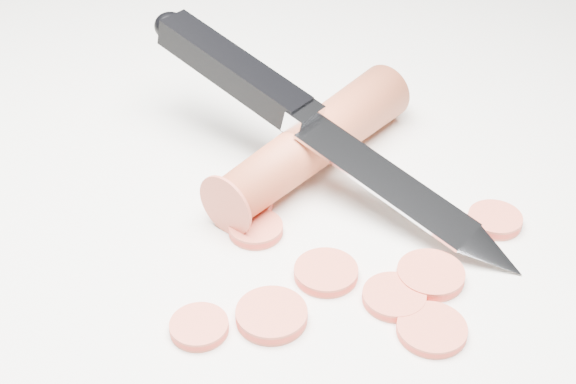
{
  "coord_description": "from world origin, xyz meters",
  "views": [
    {
      "loc": [
        -0.02,
        -0.4,
        0.31
      ],
      "look_at": [
        0.0,
        -0.01,
        0.02
      ],
      "focal_mm": 50.0,
      "sensor_mm": 36.0,
      "label": 1
    }
  ],
  "objects": [
    {
      "name": "carrot_slice_0",
      "position": [
        -0.05,
        -0.11,
        0.0
      ],
      "size": [
        0.03,
        0.03,
        0.01
      ],
      "primitive_type": "cylinder",
      "color": "#C84B36",
      "rests_on": "ground"
    },
    {
      "name": "carrot",
      "position": [
        0.02,
        0.04,
        0.02
      ],
      "size": [
        0.14,
        0.15,
        0.04
      ],
      "primitive_type": "cylinder",
      "rotation": [
        1.57,
        0.0,
        -0.74
      ],
      "color": "#B84828",
      "rests_on": "ground"
    },
    {
      "name": "carrot_slice_3",
      "position": [
        -0.02,
        -0.03,
        0.0
      ],
      "size": [
        0.03,
        0.03,
        0.01
      ],
      "primitive_type": "cylinder",
      "color": "#C84B36",
      "rests_on": "ground"
    },
    {
      "name": "kitchen_knife",
      "position": [
        0.03,
        0.02,
        0.04
      ],
      "size": [
        0.24,
        0.22,
        0.08
      ],
      "primitive_type": null,
      "color": "silver",
      "rests_on": "ground"
    },
    {
      "name": "carrot_slice_1",
      "position": [
        -0.01,
        -0.1,
        0.0
      ],
      "size": [
        0.04,
        0.04,
        0.01
      ],
      "primitive_type": "cylinder",
      "color": "#C84B36",
      "rests_on": "ground"
    },
    {
      "name": "carrot_slice_4",
      "position": [
        0.08,
        -0.08,
        0.0
      ],
      "size": [
        0.04,
        0.04,
        0.01
      ],
      "primitive_type": "cylinder",
      "color": "#C84B36",
      "rests_on": "ground"
    },
    {
      "name": "carrot_slice_2",
      "position": [
        0.06,
        -0.09,
        0.0
      ],
      "size": [
        0.03,
        0.03,
        0.01
      ],
      "primitive_type": "cylinder",
      "color": "#C84B36",
      "rests_on": "ground"
    },
    {
      "name": "carrot_slice_7",
      "position": [
        0.07,
        -0.12,
        0.0
      ],
      "size": [
        0.04,
        0.04,
        0.01
      ],
      "primitive_type": "cylinder",
      "color": "#C84B36",
      "rests_on": "ground"
    },
    {
      "name": "carrot_slice_6",
      "position": [
        0.02,
        -0.07,
        0.0
      ],
      "size": [
        0.04,
        0.04,
        0.01
      ],
      "primitive_type": "cylinder",
      "color": "#C84B36",
      "rests_on": "ground"
    },
    {
      "name": "carrot_slice_5",
      "position": [
        -0.03,
        -0.0,
        0.0
      ],
      "size": [
        0.04,
        0.04,
        0.01
      ],
      "primitive_type": "cylinder",
      "color": "#C84B36",
      "rests_on": "ground"
    },
    {
      "name": "carrot_slice_8",
      "position": [
        0.13,
        -0.03,
        0.0
      ],
      "size": [
        0.03,
        0.03,
        0.01
      ],
      "primitive_type": "cylinder",
      "color": "#C84B36",
      "rests_on": "ground"
    },
    {
      "name": "ground",
      "position": [
        0.0,
        0.0,
        0.0
      ],
      "size": [
        2.4,
        2.4,
        0.0
      ],
      "primitive_type": "plane",
      "color": "silver",
      "rests_on": "ground"
    }
  ]
}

